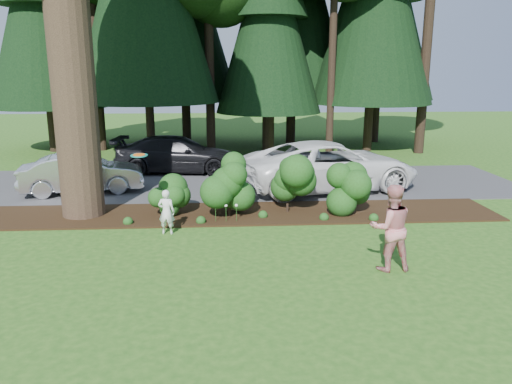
{
  "coord_description": "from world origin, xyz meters",
  "views": [
    {
      "loc": [
        -0.32,
        -11.45,
        4.33
      ],
      "look_at": [
        0.47,
        0.81,
        1.3
      ],
      "focal_mm": 35.0,
      "sensor_mm": 36.0,
      "label": 1
    }
  ],
  "objects": [
    {
      "name": "frisbee",
      "position": [
        -2.55,
        1.59,
        2.15
      ],
      "size": [
        0.45,
        0.45,
        0.06
      ],
      "color": "#167C75",
      "rests_on": "ground"
    },
    {
      "name": "mulch_bed",
      "position": [
        0.0,
        3.25,
        0.03
      ],
      "size": [
        16.0,
        2.5,
        0.05
      ],
      "primitive_type": "cube",
      "color": "black",
      "rests_on": "ground"
    },
    {
      "name": "car_dark_suv",
      "position": [
        -2.32,
        9.8,
        0.8
      ],
      "size": [
        5.44,
        2.57,
        1.53
      ],
      "primitive_type": "imported",
      "rotation": [
        0.0,
        0.0,
        1.49
      ],
      "color": "black",
      "rests_on": "driveway"
    },
    {
      "name": "lily_cluster",
      "position": [
        -0.3,
        2.4,
        0.5
      ],
      "size": [
        0.69,
        0.09,
        0.57
      ],
      "color": "#1F4415",
      "rests_on": "ground"
    },
    {
      "name": "ground",
      "position": [
        0.0,
        0.0,
        0.0
      ],
      "size": [
        80.0,
        80.0,
        0.0
      ],
      "primitive_type": "plane",
      "color": "#235016",
      "rests_on": "ground"
    },
    {
      "name": "shrub_row",
      "position": [
        0.77,
        3.14,
        0.81
      ],
      "size": [
        6.53,
        1.6,
        1.61
      ],
      "color": "#1F4415",
      "rests_on": "ground"
    },
    {
      "name": "child",
      "position": [
        -1.89,
        1.51,
        0.61
      ],
      "size": [
        0.49,
        0.36,
        1.23
      ],
      "primitive_type": "imported",
      "rotation": [
        0.0,
        0.0,
        2.99
      ],
      "color": "silver",
      "rests_on": "ground"
    },
    {
      "name": "car_white_suv",
      "position": [
        3.52,
        6.19,
        0.92
      ],
      "size": [
        6.85,
        4.19,
        1.78
      ],
      "primitive_type": "imported",
      "rotation": [
        0.0,
        0.0,
        1.78
      ],
      "color": "white",
      "rests_on": "driveway"
    },
    {
      "name": "adult",
      "position": [
        3.28,
        -1.28,
        0.97
      ],
      "size": [
        0.97,
        0.77,
        1.94
      ],
      "primitive_type": "imported",
      "rotation": [
        0.0,
        0.0,
        3.18
      ],
      "color": "red",
      "rests_on": "ground"
    },
    {
      "name": "driveway",
      "position": [
        0.0,
        7.5,
        0.01
      ],
      "size": [
        22.0,
        6.0,
        0.03
      ],
      "primitive_type": "cube",
      "color": "#38383A",
      "rests_on": "ground"
    },
    {
      "name": "car_silver_wagon",
      "position": [
        -5.4,
        6.3,
        0.73
      ],
      "size": [
        4.45,
        2.31,
        1.39
      ],
      "primitive_type": "imported",
      "rotation": [
        0.0,
        0.0,
        1.78
      ],
      "color": "#BBBBC0",
      "rests_on": "driveway"
    }
  ]
}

